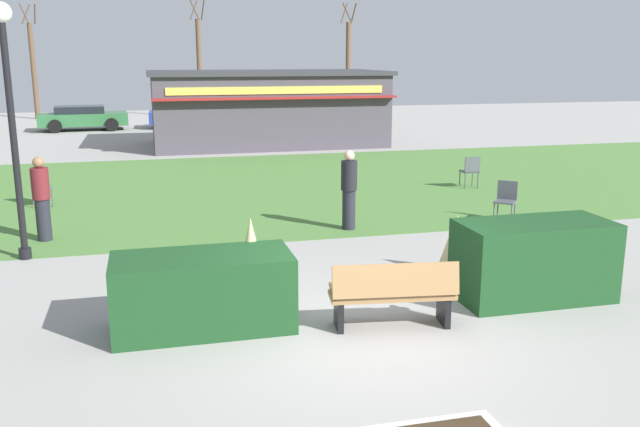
{
  "coord_description": "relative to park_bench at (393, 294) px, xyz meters",
  "views": [
    {
      "loc": [
        -2.65,
        -8.06,
        3.61
      ],
      "look_at": [
        0.18,
        3.08,
        0.94
      ],
      "focal_mm": 38.23,
      "sensor_mm": 36.0,
      "label": 1
    }
  ],
  "objects": [
    {
      "name": "ground_plane",
      "position": [
        -0.44,
        -0.1,
        -0.48
      ],
      "size": [
        80.0,
        80.0,
        0.0
      ],
      "primitive_type": "plane",
      "color": "#999691"
    },
    {
      "name": "lawn_patch",
      "position": [
        -0.44,
        10.64,
        -0.48
      ],
      "size": [
        36.0,
        12.0,
        0.01
      ],
      "primitive_type": "cube",
      "color": "#4C7A38",
      "rests_on": "ground_plane"
    },
    {
      "name": "park_bench",
      "position": [
        0.0,
        0.0,
        0.0
      ],
      "size": [
        1.75,
        0.75,
        0.95
      ],
      "color": "#9E7547",
      "rests_on": "ground_plane"
    },
    {
      "name": "hedge_left",
      "position": [
        -2.48,
        0.62,
        0.03
      ],
      "size": [
        2.38,
        1.1,
        1.03
      ],
      "primitive_type": "cube",
      "color": "#19421E",
      "rests_on": "ground_plane"
    },
    {
      "name": "hedge_right",
      "position": [
        2.46,
        0.57,
        0.12
      ],
      "size": [
        2.3,
        1.1,
        1.2
      ],
      "primitive_type": "cube",
      "color": "#19421E",
      "rests_on": "ground_plane"
    },
    {
      "name": "ornamental_grass_behind_left",
      "position": [
        -1.74,
        1.2,
        0.2
      ],
      "size": [
        0.62,
        0.62,
        1.37
      ],
      "primitive_type": "cone",
      "color": "#D1BC7F",
      "rests_on": "ground_plane"
    },
    {
      "name": "ornamental_grass_behind_right",
      "position": [
        1.87,
        2.01,
        0.03
      ],
      "size": [
        0.66,
        0.66,
        1.02
      ],
      "primitive_type": "cone",
      "color": "#D1BC7F",
      "rests_on": "ground_plane"
    },
    {
      "name": "lamppost_mid",
      "position": [
        -5.37,
        4.71,
        2.34
      ],
      "size": [
        0.36,
        0.36,
        4.5
      ],
      "color": "black",
      "rests_on": "ground_plane"
    },
    {
      "name": "trash_bin",
      "position": [
        2.81,
        0.36,
        -0.04
      ],
      "size": [
        0.52,
        0.52,
        0.89
      ],
      "primitive_type": "cylinder",
      "color": "#2D4233",
      "rests_on": "ground_plane"
    },
    {
      "name": "food_kiosk",
      "position": [
        1.76,
        19.88,
        1.04
      ],
      "size": [
        9.51,
        5.39,
        3.02
      ],
      "color": "#47424C",
      "rests_on": "ground_plane"
    },
    {
      "name": "cafe_chair_west",
      "position": [
        4.6,
        5.22,
        0.05
      ],
      "size": [
        0.62,
        0.62,
        0.89
      ],
      "color": "#4C5156",
      "rests_on": "ground_plane"
    },
    {
      "name": "cafe_chair_east",
      "position": [
        -5.7,
        9.46,
        0.05
      ],
      "size": [
        0.55,
        0.55,
        0.89
      ],
      "color": "#4C5156",
      "rests_on": "ground_plane"
    },
    {
      "name": "cafe_chair_center",
      "position": [
        5.6,
        8.96,
        0.05
      ],
      "size": [
        0.46,
        0.46,
        0.89
      ],
      "color": "#4C5156",
      "rests_on": "ground_plane"
    },
    {
      "name": "person_strolling",
      "position": [
        0.97,
        5.34,
        0.38
      ],
      "size": [
        0.34,
        0.34,
        1.69
      ],
      "rotation": [
        0.0,
        0.0,
        5.2
      ],
      "color": "#23232D",
      "rests_on": "ground_plane"
    },
    {
      "name": "person_standing",
      "position": [
        -5.19,
        5.96,
        0.38
      ],
      "size": [
        0.34,
        0.34,
        1.69
      ],
      "rotation": [
        0.0,
        0.0,
        4.86
      ],
      "color": "#23232D",
      "rests_on": "ground_plane"
    },
    {
      "name": "parked_car_west_slot",
      "position": [
        -6.16,
        27.57,
        0.16
      ],
      "size": [
        4.33,
        2.31,
        1.2
      ],
      "color": "#2D6638",
      "rests_on": "ground_plane"
    },
    {
      "name": "parked_car_center_slot",
      "position": [
        -0.89,
        27.57,
        0.16
      ],
      "size": [
        4.25,
        2.16,
        1.2
      ],
      "color": "navy",
      "rests_on": "ground_plane"
    },
    {
      "name": "tree_left_bg",
      "position": [
        -9.26,
        34.86,
        2.4
      ],
      "size": [
        0.91,
        0.96,
        6.49
      ],
      "color": "brown",
      "rests_on": "ground_plane"
    },
    {
      "name": "tree_right_bg",
      "position": [
        0.11,
        33.41,
        2.54
      ],
      "size": [
        0.91,
        0.96,
        6.77
      ],
      "color": "brown",
      "rests_on": "ground_plane"
    },
    {
      "name": "tree_center_bg",
      "position": [
        8.48,
        30.71,
        2.43
      ],
      "size": [
        0.91,
        0.96,
        6.55
      ],
      "color": "brown",
      "rests_on": "ground_plane"
    }
  ]
}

